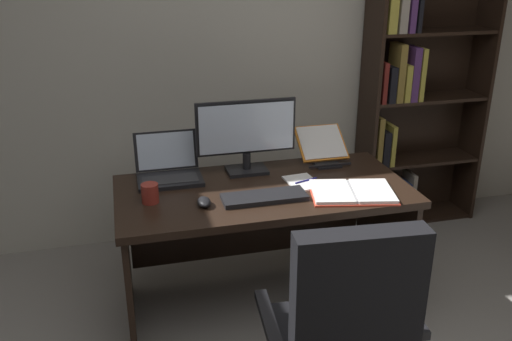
{
  "coord_description": "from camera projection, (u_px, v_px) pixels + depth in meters",
  "views": [
    {
      "loc": [
        -0.74,
        -1.36,
        1.87
      ],
      "look_at": [
        -0.11,
        1.12,
        0.84
      ],
      "focal_mm": 38.8,
      "sensor_mm": 36.0,
      "label": 1
    }
  ],
  "objects": [
    {
      "name": "laptop",
      "position": [
        169.0,
        170.0,
        2.96
      ],
      "size": [
        0.34,
        0.29,
        0.23
      ],
      "color": "black",
      "rests_on": "desk"
    },
    {
      "name": "open_binder",
      "position": [
        352.0,
        192.0,
        2.79
      ],
      "size": [
        0.47,
        0.38,
        0.02
      ],
      "rotation": [
        0.0,
        0.0,
        -0.22
      ],
      "color": "#DB422D",
      "rests_on": "desk"
    },
    {
      "name": "computer_mouse",
      "position": [
        204.0,
        202.0,
        2.66
      ],
      "size": [
        0.06,
        0.1,
        0.04
      ],
      "primitive_type": "ellipsoid",
      "color": "black",
      "rests_on": "desk"
    },
    {
      "name": "desk",
      "position": [
        260.0,
        215.0,
        3.0
      ],
      "size": [
        1.51,
        0.73,
        0.71
      ],
      "color": "black",
      "rests_on": "ground"
    },
    {
      "name": "pen",
      "position": [
        306.0,
        180.0,
        2.92
      ],
      "size": [
        0.14,
        0.05,
        0.01
      ],
      "primitive_type": "cylinder",
      "rotation": [
        0.0,
        1.57,
        0.31
      ],
      "color": "navy",
      "rests_on": "notepad"
    },
    {
      "name": "coffee_mug",
      "position": [
        150.0,
        193.0,
        2.68
      ],
      "size": [
        0.08,
        0.08,
        0.1
      ],
      "primitive_type": "cylinder",
      "color": "maroon",
      "rests_on": "desk"
    },
    {
      "name": "monitor",
      "position": [
        246.0,
        136.0,
        2.99
      ],
      "size": [
        0.55,
        0.16,
        0.41
      ],
      "color": "black",
      "rests_on": "desk"
    },
    {
      "name": "reading_stand_with_book",
      "position": [
        322.0,
        146.0,
        3.2
      ],
      "size": [
        0.28,
        0.27,
        0.18
      ],
      "color": "black",
      "rests_on": "desk"
    },
    {
      "name": "notepad",
      "position": [
        302.0,
        182.0,
        2.92
      ],
      "size": [
        0.17,
        0.22,
        0.01
      ],
      "primitive_type": "cube",
      "rotation": [
        0.0,
        0.0,
        0.1
      ],
      "color": "white",
      "rests_on": "desk"
    },
    {
      "name": "wall_back",
      "position": [
        232.0,
        20.0,
        3.5
      ],
      "size": [
        5.15,
        0.12,
        2.89
      ],
      "primitive_type": "cube",
      "color": "beige",
      "rests_on": "ground"
    },
    {
      "name": "keyboard",
      "position": [
        264.0,
        197.0,
        2.73
      ],
      "size": [
        0.42,
        0.15,
        0.02
      ],
      "primitive_type": "cube",
      "color": "black",
      "rests_on": "desk"
    },
    {
      "name": "bookshelf",
      "position": [
        414.0,
        74.0,
        3.72
      ],
      "size": [
        0.86,
        0.28,
        2.27
      ],
      "color": "black",
      "rests_on": "ground"
    }
  ]
}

